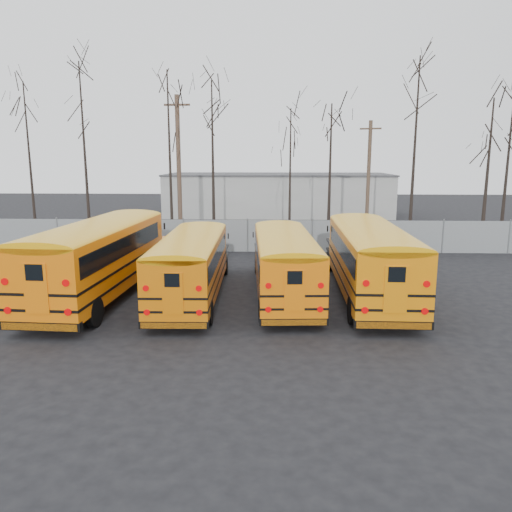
{
  "coord_description": "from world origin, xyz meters",
  "views": [
    {
      "loc": [
        1.64,
        -18.59,
        5.89
      ],
      "look_at": [
        0.86,
        2.69,
        1.6
      ],
      "focal_mm": 35.0,
      "sensor_mm": 36.0,
      "label": 1
    }
  ],
  "objects_px": {
    "bus_a": "(100,252)",
    "bus_b": "(192,261)",
    "bus_c": "(284,259)",
    "utility_pole_left": "(179,168)",
    "utility_pole_right": "(368,180)",
    "bus_d": "(370,255)"
  },
  "relations": [
    {
      "from": "bus_a",
      "to": "bus_b",
      "type": "xyz_separation_m",
      "value": [
        3.88,
        -0.27,
        -0.28
      ]
    },
    {
      "from": "bus_c",
      "to": "utility_pole_left",
      "type": "xyz_separation_m",
      "value": [
        -6.98,
        13.93,
        3.42
      ]
    },
    {
      "from": "bus_c",
      "to": "bus_b",
      "type": "bearing_deg",
      "value": -176.21
    },
    {
      "from": "bus_b",
      "to": "bus_c",
      "type": "xyz_separation_m",
      "value": [
        3.83,
        0.47,
        0.01
      ]
    },
    {
      "from": "bus_c",
      "to": "utility_pole_right",
      "type": "height_order",
      "value": "utility_pole_right"
    },
    {
      "from": "bus_c",
      "to": "utility_pole_left",
      "type": "relative_size",
      "value": 1.03
    },
    {
      "from": "bus_c",
      "to": "bus_d",
      "type": "distance_m",
      "value": 3.58
    },
    {
      "from": "bus_a",
      "to": "utility_pole_left",
      "type": "bearing_deg",
      "value": 90.13
    },
    {
      "from": "bus_b",
      "to": "utility_pole_right",
      "type": "xyz_separation_m",
      "value": [
        9.93,
        15.37,
        2.6
      ]
    },
    {
      "from": "utility_pole_left",
      "to": "bus_a",
      "type": "bearing_deg",
      "value": -90.28
    },
    {
      "from": "bus_a",
      "to": "bus_c",
      "type": "xyz_separation_m",
      "value": [
        7.71,
        0.2,
        -0.27
      ]
    },
    {
      "from": "bus_b",
      "to": "bus_d",
      "type": "bearing_deg",
      "value": 3.64
    },
    {
      "from": "bus_b",
      "to": "bus_c",
      "type": "height_order",
      "value": "bus_c"
    },
    {
      "from": "bus_d",
      "to": "bus_c",
      "type": "bearing_deg",
      "value": -176.27
    },
    {
      "from": "bus_d",
      "to": "utility_pole_left",
      "type": "distance_m",
      "value": 17.64
    },
    {
      "from": "bus_a",
      "to": "bus_c",
      "type": "relative_size",
      "value": 1.17
    },
    {
      "from": "bus_b",
      "to": "bus_c",
      "type": "distance_m",
      "value": 3.86
    },
    {
      "from": "utility_pole_left",
      "to": "utility_pole_right",
      "type": "relative_size",
      "value": 1.2
    },
    {
      "from": "bus_a",
      "to": "utility_pole_right",
      "type": "relative_size",
      "value": 1.44
    },
    {
      "from": "bus_b",
      "to": "utility_pole_left",
      "type": "relative_size",
      "value": 1.02
    },
    {
      "from": "bus_d",
      "to": "bus_b",
      "type": "bearing_deg",
      "value": -174.06
    },
    {
      "from": "bus_d",
      "to": "bus_a",
      "type": "bearing_deg",
      "value": -177.15
    }
  ]
}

